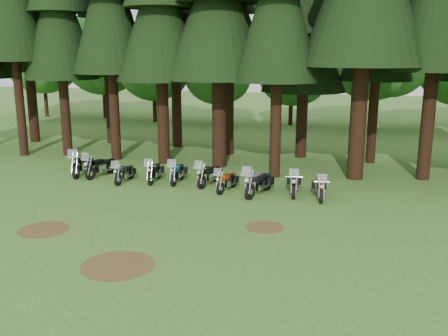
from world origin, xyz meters
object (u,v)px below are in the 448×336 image
Objects in this scene: motorcycle_4 at (177,173)px; motorcycle_8 at (294,184)px; motorcycle_0 at (81,165)px; motorcycle_7 at (258,184)px; motorcycle_1 at (101,167)px; motorcycle_6 at (227,182)px; motorcycle_5 at (209,175)px; motorcycle_3 at (154,173)px; motorcycle_2 at (124,174)px; motorcycle_9 at (320,189)px.

motorcycle_8 is (5.72, -0.44, 0.01)m from motorcycle_4.
motorcycle_0 reaches higher than motorcycle_7.
motorcycle_1 is 1.13× the size of motorcycle_6.
motorcycle_7 is (4.24, -1.02, 0.05)m from motorcycle_4.
motorcycle_1 is at bearing 173.39° from motorcycle_4.
motorcycle_0 is at bearing 173.14° from motorcycle_4.
motorcycle_5 is at bearing -14.25° from motorcycle_0.
motorcycle_5 is (1.63, -0.03, 0.01)m from motorcycle_4.
motorcycle_1 reaches higher than motorcycle_8.
motorcycle_0 reaches higher than motorcycle_5.
motorcycle_3 is at bearing -16.27° from motorcycle_0.
motorcycle_0 is 1.16× the size of motorcycle_3.
motorcycle_1 is 1.01× the size of motorcycle_5.
motorcycle_4 is at bearing 14.94° from motorcycle_2.
motorcycle_6 is at bearing -174.55° from motorcycle_7.
motorcycle_3 is (3.02, -0.15, -0.02)m from motorcycle_1.
motorcycle_7 is (8.41, -1.02, 0.03)m from motorcycle_1.
motorcycle_3 is at bearing 169.64° from motorcycle_8.
motorcycle_6 is at bearing -18.52° from motorcycle_3.
motorcycle_7 is at bearing 0.51° from motorcycle_6.
motorcycle_3 is 1.01× the size of motorcycle_9.
motorcycle_3 reaches higher than motorcycle_6.
motorcycle_7 reaches higher than motorcycle_8.
motorcycle_6 is (1.08, -0.74, -0.05)m from motorcycle_5.
motorcycle_8 is at bearing -16.21° from motorcycle_0.
motorcycle_2 is at bearing -171.12° from motorcycle_6.
motorcycle_0 reaches higher than motorcycle_3.
motorcycle_3 is 1.08× the size of motorcycle_6.
motorcycle_8 is 1.05× the size of motorcycle_9.
motorcycle_4 is at bearing -171.43° from motorcycle_5.
motorcycle_1 reaches higher than motorcycle_3.
motorcycle_9 reaches higher than motorcycle_2.
motorcycle_0 is at bearing 169.61° from motorcycle_8.
motorcycle_0 is 8.05m from motorcycle_6.
motorcycle_2 is at bearing -168.10° from motorcycle_7.
motorcycle_9 is at bearing 7.72° from motorcycle_1.
motorcycle_3 is at bearing -167.72° from motorcycle_5.
motorcycle_0 is at bearing 166.36° from motorcycle_9.
motorcycle_2 is 6.73m from motorcycle_7.
motorcycle_6 is 0.83× the size of motorcycle_7.
motorcycle_4 is 1.09× the size of motorcycle_6.
motorcycle_8 is (11.02, -0.46, -0.06)m from motorcycle_0.
motorcycle_0 is 1.13m from motorcycle_1.
motorcycle_1 is at bearing 166.08° from motorcycle_9.
motorcycle_6 is at bearing -1.59° from motorcycle_2.
motorcycle_6 is 0.94× the size of motorcycle_9.
motorcycle_0 is at bearing -171.58° from motorcycle_7.
motorcycle_4 reaches higher than motorcycle_3.
motorcycle_5 is 2.80m from motorcycle_7.
motorcycle_5 is at bearing 166.30° from motorcycle_8.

